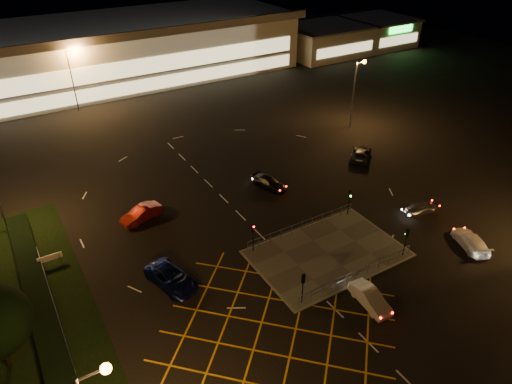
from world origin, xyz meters
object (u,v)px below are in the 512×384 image
signal_nw (253,232)px  signal_ne (350,197)px  car_approach_white (471,241)px  signal_sw (303,283)px  car_left_blue (171,278)px  car_circ_red (141,214)px  car_right_silver (421,208)px  car_far_dkgrey (269,183)px  signal_se (407,236)px  car_queue_white (370,298)px  car_east_grey (361,154)px

signal_nw → signal_ne: same height
signal_nw → car_approach_white: size_ratio=0.66×
signal_sw → car_left_blue: 11.69m
car_left_blue → car_circ_red: 11.03m
signal_nw → car_right_silver: size_ratio=0.85×
signal_sw → car_far_dkgrey: size_ratio=0.71×
signal_se → car_approach_white: (6.73, -2.42, -1.67)m
car_queue_white → car_left_blue: bearing=145.6°
signal_se → car_approach_white: size_ratio=0.66×
car_queue_white → car_far_dkgrey: (2.99, 20.40, -0.07)m
signal_sw → car_far_dkgrey: 19.10m
car_far_dkgrey → car_left_blue: bearing=-167.5°
signal_nw → signal_sw: bearing=-90.0°
signal_ne → car_queue_white: size_ratio=0.73×
signal_sw → car_circ_red: 20.30m
car_right_silver → car_circ_red: 30.32m
car_far_dkgrey → signal_nw: bearing=-147.6°
signal_ne → car_far_dkgrey: bearing=114.0°
car_left_blue → car_approach_white: bearing=-34.6°
car_circ_red → car_left_blue: bearing=-22.1°
signal_ne → car_queue_white: signal_ne is taller
car_east_grey → signal_ne: bearing=91.6°
car_right_silver → signal_sw: bearing=109.7°
signal_ne → car_east_grey: 13.81m
car_circ_red → car_east_grey: 29.65m
signal_se → signal_nw: size_ratio=1.00×
signal_se → car_far_dkgrey: bearing=-76.5°
signal_ne → car_east_grey: (10.17, 9.20, -1.63)m
car_far_dkgrey → car_approach_white: bearing=-78.8°
signal_ne → car_left_blue: bearing=-179.6°
car_far_dkgrey → car_east_grey: (14.34, -0.15, 0.09)m
car_queue_white → car_right_silver: (14.30, 7.28, -0.08)m
car_queue_white → car_left_blue: (-13.35, 10.91, 0.06)m
signal_nw → signal_ne: size_ratio=1.00×
car_left_blue → car_approach_white: car_left_blue is taller
car_right_silver → car_queue_white: bearing=124.2°
car_queue_white → car_circ_red: size_ratio=0.94×
signal_se → car_far_dkgrey: (-4.17, 17.34, -1.72)m
signal_se → car_east_grey: 20.04m
signal_nw → car_queue_white: 12.17m
car_left_blue → car_circ_red: car_left_blue is taller
signal_nw → car_far_dkgrey: (7.83, 9.35, -1.72)m
car_approach_white → car_left_blue: bearing=1.1°
car_queue_white → car_approach_white: 13.91m
car_left_blue → signal_sw: bearing=-56.6°
car_queue_white → car_right_silver: 16.05m
signal_se → car_east_grey: signal_se is taller
car_far_dkgrey → car_approach_white: car_approach_white is taller
car_approach_white → car_circ_red: bearing=-17.3°
signal_nw → car_east_grey: 24.06m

